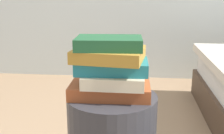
% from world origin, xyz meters
% --- Properties ---
extents(book_rust, '(0.30, 0.19, 0.05)m').
position_xyz_m(book_rust, '(-0.01, 0.01, 0.54)').
color(book_rust, '#994723').
rests_on(book_rust, side_table).
extents(book_cream, '(0.22, 0.20, 0.04)m').
position_xyz_m(book_cream, '(0.01, -0.00, 0.59)').
color(book_cream, beige).
rests_on(book_cream, book_rust).
extents(book_teal, '(0.26, 0.16, 0.05)m').
position_xyz_m(book_teal, '(-0.00, -0.00, 0.64)').
color(book_teal, '#1E727F').
rests_on(book_teal, book_cream).
extents(book_ochre, '(0.27, 0.23, 0.04)m').
position_xyz_m(book_ochre, '(-0.01, -0.00, 0.68)').
color(book_ochre, '#B7842D').
rests_on(book_ochre, book_teal).
extents(book_forest, '(0.24, 0.16, 0.04)m').
position_xyz_m(book_forest, '(-0.01, -0.01, 0.72)').
color(book_forest, '#1E512D').
rests_on(book_forest, book_ochre).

